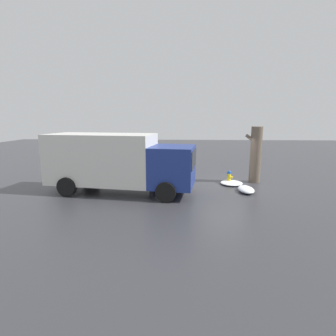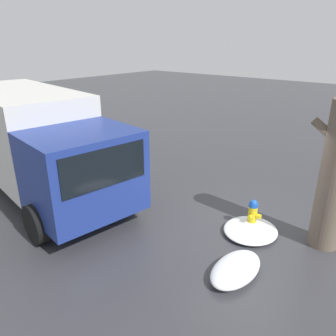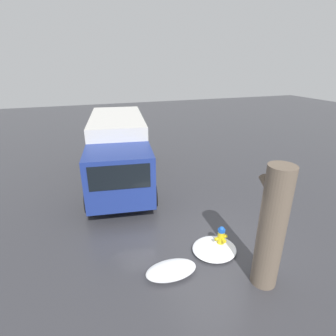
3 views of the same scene
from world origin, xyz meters
name	(u,v)px [view 3 (image 3 of 3)]	position (x,y,z in m)	size (l,w,h in m)	color
ground_plane	(220,247)	(0.00, 0.00, 0.00)	(60.00, 60.00, 0.00)	#38383D
fire_hydrant	(221,237)	(-0.01, 0.00, 0.37)	(0.32, 0.41, 0.72)	yellow
tree_trunk	(272,228)	(-1.49, -0.37, 1.58)	(0.94, 0.62, 3.13)	#6B5B4C
delivery_truck	(118,148)	(5.74, 2.01, 1.56)	(7.28, 3.36, 2.84)	navy
pedestrian	(107,177)	(4.00, 2.76, 0.98)	(0.39, 0.39, 1.79)	#23232D
snow_pile_by_hydrant	(214,249)	(-0.10, 0.25, 0.09)	(1.19, 1.29, 0.17)	white
snow_pile_curbside	(171,270)	(-0.53, 1.73, 0.13)	(0.75, 1.35, 0.26)	white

